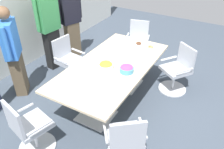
{
  "coord_description": "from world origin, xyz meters",
  "views": [
    {
      "loc": [
        -2.94,
        -1.69,
        2.8
      ],
      "look_at": [
        0.0,
        0.0,
        0.55
      ],
      "focal_mm": 36.94,
      "sensor_mm": 36.0,
      "label": 1
    }
  ],
  "objects": [
    {
      "name": "person_standing_1",
      "position": [
        -0.67,
        1.64,
        0.88
      ],
      "size": [
        0.52,
        0.45,
        1.69
      ],
      "rotation": [
        0.0,
        0.0,
        -2.45
      ],
      "color": "brown",
      "rests_on": "ground"
    },
    {
      "name": "office_chair_3",
      "position": [
        0.91,
        -0.93,
        0.41
      ],
      "size": [
        0.75,
        0.75,
        0.91
      ],
      "rotation": [
        0.0,
        0.0,
        0.95
      ],
      "color": "silver",
      "rests_on": "ground"
    },
    {
      "name": "snack_bowl_candy_mix",
      "position": [
        -0.07,
        -0.32,
        0.81
      ],
      "size": [
        0.24,
        0.24,
        0.12
      ],
      "color": "#4C9EC6",
      "rests_on": "conference_table"
    },
    {
      "name": "office_chair_1",
      "position": [
        -1.58,
        0.41,
        0.41
      ],
      "size": [
        0.65,
        0.65,
        0.91
      ],
      "rotation": [
        0.0,
        0.0,
        -1.82
      ],
      "color": "silver",
      "rests_on": "ground"
    },
    {
      "name": "snack_bowl_chips_orange",
      "position": [
        -0.16,
        0.03,
        0.81
      ],
      "size": [
        0.25,
        0.25,
        0.12
      ],
      "color": "white",
      "rests_on": "conference_table"
    },
    {
      "name": "person_standing_3",
      "position": [
        1.02,
        1.68,
        0.93
      ],
      "size": [
        0.6,
        0.35,
        1.78
      ],
      "rotation": [
        0.0,
        0.0,
        -3.48
      ],
      "color": "brown",
      "rests_on": "ground"
    },
    {
      "name": "office_chair_2",
      "position": [
        -1.11,
        -0.83,
        0.41
      ],
      "size": [
        0.76,
        0.76,
        0.91
      ],
      "rotation": [
        0.0,
        0.0,
        -0.9
      ],
      "color": "silver",
      "rests_on": "ground"
    },
    {
      "name": "conference_table",
      "position": [
        0.0,
        0.0,
        0.63
      ],
      "size": [
        2.4,
        1.2,
        0.75
      ],
      "color": "#CCB793",
      "rests_on": "ground"
    },
    {
      "name": "donut_platter",
      "position": [
        0.88,
        -0.2,
        0.77
      ],
      "size": [
        0.38,
        0.37,
        0.04
      ],
      "color": "white",
      "rests_on": "conference_table"
    },
    {
      "name": "ground_plane",
      "position": [
        0.0,
        0.0,
        -0.01
      ],
      "size": [
        10.0,
        10.0,
        0.01
      ],
      "primitive_type": "cube",
      "color": "#3D4754"
    },
    {
      "name": "office_chair_4",
      "position": [
        1.66,
        0.26,
        0.41
      ],
      "size": [
        0.66,
        0.66,
        0.91
      ],
      "rotation": [
        0.0,
        0.0,
        -4.46
      ],
      "color": "silver",
      "rests_on": "ground"
    },
    {
      "name": "person_standing_2",
      "position": [
        0.38,
        1.74,
        0.98
      ],
      "size": [
        0.62,
        0.27,
        1.86
      ],
      "rotation": [
        0.0,
        0.0,
        -3.27
      ],
      "color": "black",
      "rests_on": "ground"
    },
    {
      "name": "plate_stack",
      "position": [
        0.32,
        -0.32,
        0.78
      ],
      "size": [
        0.23,
        0.23,
        0.05
      ],
      "color": "white",
      "rests_on": "conference_table"
    },
    {
      "name": "office_chair_0",
      "position": [
        0.14,
        1.1,
        0.41
      ],
      "size": [
        0.6,
        0.6,
        0.91
      ],
      "rotation": [
        0.0,
        0.0,
        -3.26
      ],
      "color": "silver",
      "rests_on": "ground"
    },
    {
      "name": "back_wall",
      "position": [
        0.0,
        2.4,
        1.4
      ],
      "size": [
        8.0,
        0.1,
        2.8
      ],
      "primitive_type": "cube",
      "color": "silver",
      "rests_on": "ground"
    }
  ]
}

